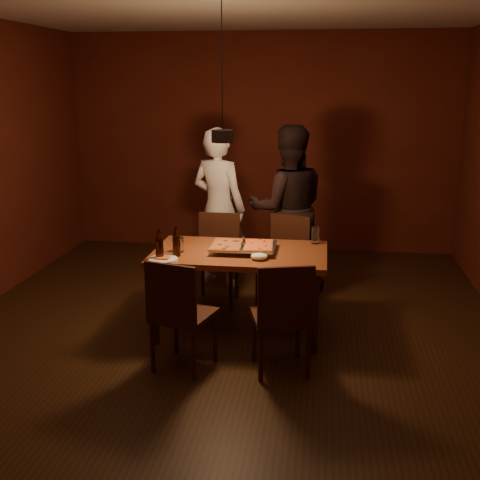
# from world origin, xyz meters

# --- Properties ---
(room_shell) EXTENTS (6.00, 6.00, 6.00)m
(room_shell) POSITION_xyz_m (0.00, 0.00, 1.40)
(room_shell) COLOR #331D0D
(room_shell) RESTS_ON ground
(dining_table) EXTENTS (1.50, 0.90, 0.75)m
(dining_table) POSITION_xyz_m (0.12, 0.14, 0.68)
(dining_table) COLOR brown
(dining_table) RESTS_ON floor
(chair_far_left) EXTENTS (0.43, 0.43, 0.49)m
(chair_far_left) POSITION_xyz_m (-0.21, 0.91, 0.54)
(chair_far_left) COLOR #38190F
(chair_far_left) RESTS_ON floor
(chair_far_right) EXTENTS (0.54, 0.54, 0.49)m
(chair_far_right) POSITION_xyz_m (0.47, 0.89, 0.54)
(chair_far_right) COLOR #38190F
(chair_far_right) RESTS_ON floor
(chair_near_left) EXTENTS (0.52, 0.52, 0.49)m
(chair_near_left) POSITION_xyz_m (-0.23, -0.68, 0.54)
(chair_near_left) COLOR #38190F
(chair_near_left) RESTS_ON floor
(chair_near_right) EXTENTS (0.51, 0.51, 0.49)m
(chair_near_right) POSITION_xyz_m (0.56, -0.63, 0.54)
(chair_near_right) COLOR #38190F
(chair_near_right) RESTS_ON floor
(pizza_tray) EXTENTS (0.59, 0.50, 0.05)m
(pizza_tray) POSITION_xyz_m (0.15, 0.15, 0.77)
(pizza_tray) COLOR silver
(pizza_tray) RESTS_ON dining_table
(pizza_meat) EXTENTS (0.26, 0.41, 0.02)m
(pizza_meat) POSITION_xyz_m (0.01, 0.14, 0.81)
(pizza_meat) COLOR maroon
(pizza_meat) RESTS_ON pizza_tray
(pizza_cheese) EXTENTS (0.27, 0.40, 0.02)m
(pizza_cheese) POSITION_xyz_m (0.28, 0.15, 0.81)
(pizza_cheese) COLOR gold
(pizza_cheese) RESTS_ON pizza_tray
(spatula) EXTENTS (0.12, 0.25, 0.04)m
(spatula) POSITION_xyz_m (0.15, 0.18, 0.81)
(spatula) COLOR silver
(spatula) RESTS_ON pizza_tray
(beer_bottle_a) EXTENTS (0.07, 0.07, 0.26)m
(beer_bottle_a) POSITION_xyz_m (-0.50, -0.20, 0.88)
(beer_bottle_a) COLOR black
(beer_bottle_a) RESTS_ON dining_table
(beer_bottle_b) EXTENTS (0.07, 0.07, 0.25)m
(beer_bottle_b) POSITION_xyz_m (-0.39, -0.08, 0.88)
(beer_bottle_b) COLOR black
(beer_bottle_b) RESTS_ON dining_table
(water_glass_left) EXTENTS (0.08, 0.08, 0.13)m
(water_glass_left) POSITION_xyz_m (-0.40, 0.04, 0.81)
(water_glass_left) COLOR silver
(water_glass_left) RESTS_ON dining_table
(water_glass_right) EXTENTS (0.08, 0.08, 0.16)m
(water_glass_right) POSITION_xyz_m (0.77, 0.49, 0.83)
(water_glass_right) COLOR silver
(water_glass_right) RESTS_ON dining_table
(plate_slice) EXTENTS (0.24, 0.24, 0.03)m
(plate_slice) POSITION_xyz_m (-0.47, -0.23, 0.76)
(plate_slice) COLOR white
(plate_slice) RESTS_ON dining_table
(napkin) EXTENTS (0.14, 0.11, 0.06)m
(napkin) POSITION_xyz_m (0.32, -0.11, 0.78)
(napkin) COLOR white
(napkin) RESTS_ON dining_table
(diner_white) EXTENTS (0.74, 0.63, 1.72)m
(diner_white) POSITION_xyz_m (-0.29, 1.42, 0.86)
(diner_white) COLOR white
(diner_white) RESTS_ON floor
(diner_dark) EXTENTS (0.98, 0.83, 1.75)m
(diner_dark) POSITION_xyz_m (0.46, 1.39, 0.88)
(diner_dark) COLOR black
(diner_dark) RESTS_ON floor
(pendant_lamp) EXTENTS (0.18, 0.18, 1.10)m
(pendant_lamp) POSITION_xyz_m (0.00, 0.00, 1.76)
(pendant_lamp) COLOR black
(pendant_lamp) RESTS_ON ceiling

